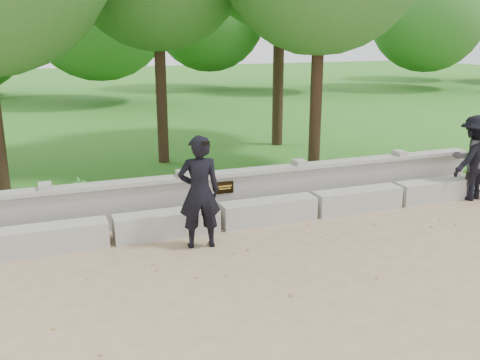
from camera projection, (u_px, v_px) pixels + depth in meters
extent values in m
plane|color=tan|center=(258.00, 269.00, 8.33)|extent=(80.00, 80.00, 0.00)
cube|color=#266117|center=(121.00, 122.00, 20.91)|extent=(40.00, 22.00, 0.25)
cube|color=#ABA8A2|center=(50.00, 238.00, 8.96)|extent=(1.90, 0.45, 0.45)
cube|color=#ABA8A2|center=(167.00, 224.00, 9.64)|extent=(1.90, 0.45, 0.45)
cube|color=#ABA8A2|center=(269.00, 211.00, 10.32)|extent=(1.90, 0.45, 0.45)
cube|color=#ABA8A2|center=(357.00, 200.00, 11.00)|extent=(1.90, 0.45, 0.45)
cube|color=#ABA8A2|center=(436.00, 190.00, 11.68)|extent=(1.90, 0.45, 0.45)
cube|color=#A19E98|center=(208.00, 197.00, 10.56)|extent=(12.50, 0.25, 0.82)
cube|color=#ABA8A2|center=(208.00, 175.00, 10.44)|extent=(12.50, 0.35, 0.08)
cube|color=black|center=(225.00, 187.00, 10.48)|extent=(0.36, 0.02, 0.24)
imported|color=black|center=(199.00, 192.00, 8.96)|extent=(0.77, 0.56, 1.95)
cube|color=black|center=(205.00, 143.00, 8.37)|extent=(0.14, 0.04, 0.07)
imported|color=#39393E|center=(472.00, 158.00, 11.68)|extent=(1.02, 0.87, 1.82)
imported|color=black|center=(474.00, 158.00, 11.58)|extent=(1.34, 0.99, 1.86)
cylinder|color=#382619|center=(161.00, 82.00, 13.55)|extent=(0.28, 0.28, 4.14)
cylinder|color=#382619|center=(317.00, 86.00, 12.47)|extent=(0.28, 0.28, 4.19)
cylinder|color=#382619|center=(278.00, 64.00, 15.63)|extent=(0.32, 0.32, 4.78)
imported|color=#30882E|center=(82.00, 193.00, 10.36)|extent=(0.39, 0.37, 0.61)
imported|color=#30882E|center=(331.00, 169.00, 12.24)|extent=(0.38, 0.38, 0.54)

